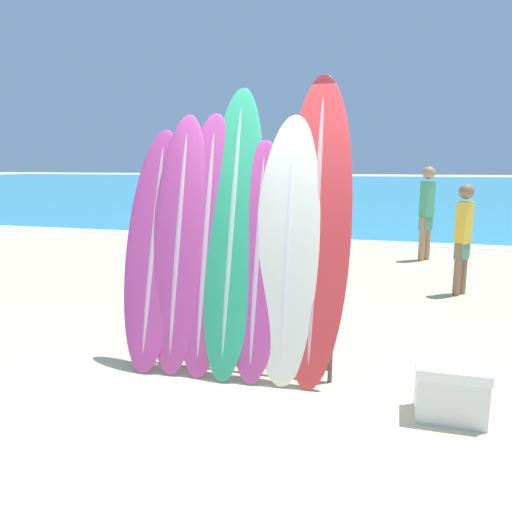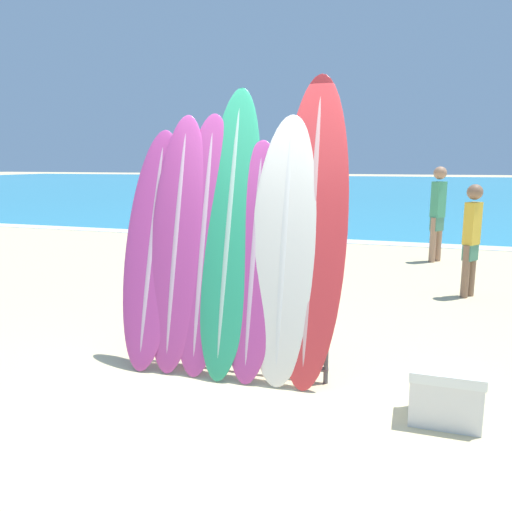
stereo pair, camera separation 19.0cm
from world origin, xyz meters
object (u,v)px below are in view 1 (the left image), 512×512
at_px(person_far_left, 277,216).
at_px(surfboard_slot_4, 258,261).
at_px(surfboard_slot_0, 154,249).
at_px(person_mid_beach, 427,210).
at_px(surfboard_slot_3, 233,231).
at_px(surfboard_rack, 232,320).
at_px(surfboard_slot_1, 179,243).
at_px(cooler_box, 450,391).
at_px(person_near_water, 463,235).
at_px(surfboard_slot_5, 288,250).
at_px(surfboard_slot_2, 206,244).
at_px(surfboard_slot_6, 316,231).

bearing_deg(person_far_left, surfboard_slot_4, -179.57).
distance_m(surfboard_slot_0, person_mid_beach, 6.47).
bearing_deg(surfboard_slot_3, person_mid_beach, 71.80).
xyz_separation_m(surfboard_rack, surfboard_slot_0, (-0.75, 0.03, 0.60)).
xyz_separation_m(surfboard_slot_3, person_mid_beach, (1.93, 5.86, -0.29)).
bearing_deg(surfboard_slot_4, surfboard_slot_1, 178.12).
xyz_separation_m(surfboard_rack, person_far_left, (-0.84, 5.29, 0.36)).
bearing_deg(surfboard_slot_4, cooler_box, -13.41).
xyz_separation_m(surfboard_rack, surfboard_slot_1, (-0.50, 0.03, 0.67)).
distance_m(person_near_water, person_mid_beach, 2.57).
bearing_deg(surfboard_slot_1, surfboard_slot_5, -0.70).
height_order(surfboard_slot_0, person_far_left, surfboard_slot_0).
height_order(surfboard_slot_5, person_mid_beach, surfboard_slot_5).
height_order(surfboard_slot_3, person_near_water, surfboard_slot_3).
height_order(surfboard_slot_4, person_mid_beach, surfboard_slot_4).
distance_m(surfboard_slot_0, surfboard_slot_1, 0.26).
relative_size(surfboard_slot_0, surfboard_slot_2, 0.94).
relative_size(surfboard_slot_3, surfboard_slot_6, 0.97).
xyz_separation_m(surfboard_slot_1, person_far_left, (-0.35, 5.26, -0.31)).
relative_size(surfboard_rack, surfboard_slot_6, 0.70).
bearing_deg(person_near_water, surfboard_slot_3, 179.64).
bearing_deg(surfboard_slot_4, surfboard_slot_3, 165.90).
height_order(surfboard_slot_5, surfboard_slot_6, surfboard_slot_6).
distance_m(surfboard_slot_3, person_far_left, 5.31).
height_order(surfboard_slot_1, person_near_water, surfboard_slot_1).
height_order(surfboard_slot_2, cooler_box, surfboard_slot_2).
bearing_deg(surfboard_rack, cooler_box, -11.52).
distance_m(person_near_water, person_far_left, 3.66).
height_order(surfboard_rack, surfboard_slot_2, surfboard_slot_2).
bearing_deg(cooler_box, surfboard_slot_1, 170.19).
bearing_deg(surfboard_slot_5, surfboard_slot_2, 178.24).
bearing_deg(surfboard_slot_6, surfboard_slot_3, 179.90).
bearing_deg(surfboard_slot_1, surfboard_slot_4, -1.88).
xyz_separation_m(surfboard_slot_4, person_near_water, (2.04, 3.38, -0.17)).
height_order(surfboard_slot_4, surfboard_slot_5, surfboard_slot_5).
bearing_deg(surfboard_slot_6, surfboard_slot_5, -167.83).
bearing_deg(surfboard_slot_3, surfboard_slot_0, -177.16).
bearing_deg(surfboard_slot_0, surfboard_slot_3, 2.84).
height_order(surfboard_slot_4, surfboard_slot_6, surfboard_slot_6).
distance_m(surfboard_slot_0, cooler_box, 2.73).
distance_m(surfboard_rack, person_mid_beach, 6.25).
bearing_deg(surfboard_slot_1, surfboard_rack, -3.46).
relative_size(surfboard_slot_6, person_far_left, 1.69).
distance_m(surfboard_slot_2, surfboard_slot_3, 0.26).
bearing_deg(person_near_water, cooler_box, -153.01).
distance_m(surfboard_slot_0, surfboard_slot_6, 1.49).
bearing_deg(surfboard_slot_4, surfboard_slot_2, 175.87).
distance_m(surfboard_slot_5, person_near_water, 3.82).
xyz_separation_m(person_mid_beach, person_far_left, (-2.76, -0.64, -0.13)).
distance_m(surfboard_slot_4, surfboard_slot_5, 0.28).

